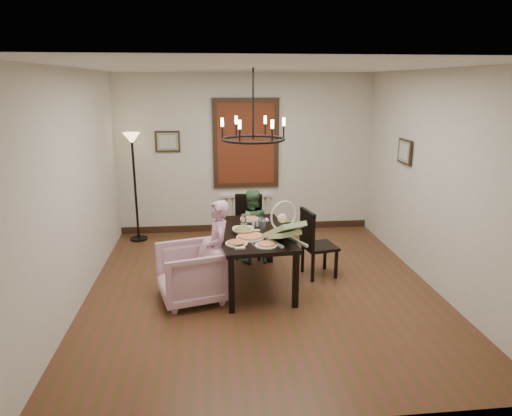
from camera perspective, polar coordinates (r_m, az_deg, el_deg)
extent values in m
cube|color=#5A2E1E|center=(6.13, 0.74, -9.96)|extent=(4.50, 5.00, 0.01)
cube|color=white|center=(5.54, 0.85, 17.21)|extent=(4.50, 5.00, 0.01)
cube|color=beige|center=(8.12, -1.28, 6.71)|extent=(4.50, 0.01, 2.80)
cube|color=beige|center=(5.86, -21.66, 2.23)|extent=(0.01, 5.00, 2.80)
cube|color=beige|center=(6.34, 21.47, 3.18)|extent=(0.01, 5.00, 2.80)
cube|color=black|center=(5.98, -0.33, -3.21)|extent=(1.00, 1.64, 0.05)
cube|color=black|center=(5.39, -3.10, -9.63)|extent=(0.07, 0.07, 0.69)
cube|color=black|center=(6.74, -4.61, -4.42)|extent=(0.07, 0.07, 0.69)
cube|color=black|center=(5.52, 4.97, -9.02)|extent=(0.07, 0.07, 0.69)
cube|color=black|center=(6.85, 1.84, -4.05)|extent=(0.07, 0.07, 0.69)
imported|color=#CF9EAE|center=(5.74, -8.16, -8.09)|extent=(0.94, 0.93, 0.70)
imported|color=#CF92B0|center=(5.73, -4.72, -6.22)|extent=(0.28, 0.40, 1.04)
imported|color=#3C6540|center=(6.82, -0.63, -3.06)|extent=(0.48, 0.39, 0.93)
imported|color=white|center=(5.90, -1.63, -2.81)|extent=(0.33, 0.33, 0.08)
cylinder|color=tan|center=(5.72, -0.71, -3.61)|extent=(0.35, 0.35, 0.04)
cylinder|color=silver|center=(6.07, 0.87, -1.93)|extent=(0.07, 0.07, 0.15)
cube|color=#5F2413|center=(8.05, -1.27, 8.07)|extent=(1.00, 0.03, 1.40)
cube|color=black|center=(8.06, -10.99, 8.16)|extent=(0.42, 0.03, 0.36)
cube|color=black|center=(7.08, 18.09, 6.72)|extent=(0.03, 0.42, 0.36)
torus|color=black|center=(5.71, -0.35, 8.60)|extent=(0.80, 0.80, 0.04)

